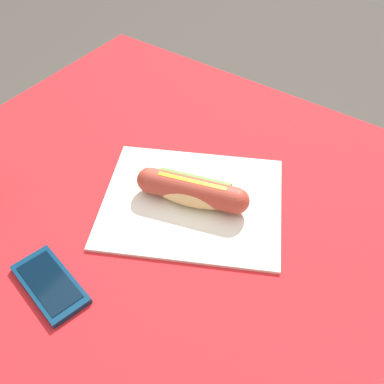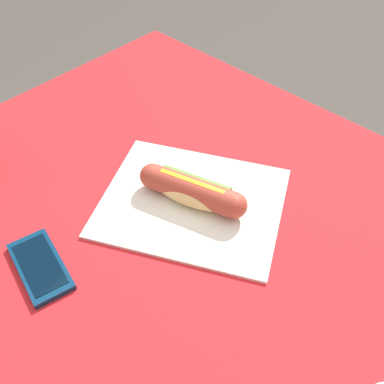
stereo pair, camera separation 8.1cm
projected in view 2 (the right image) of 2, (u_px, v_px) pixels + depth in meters
dining_table at (196, 273)px, 0.88m from camera, size 1.19×0.93×0.77m
paper_wrapper at (192, 202)px, 0.83m from camera, size 0.41×0.39×0.01m
hot_dog at (192, 191)px, 0.81m from camera, size 0.20×0.10×0.05m
cell_phone at (40, 266)px, 0.73m from camera, size 0.15×0.10×0.01m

